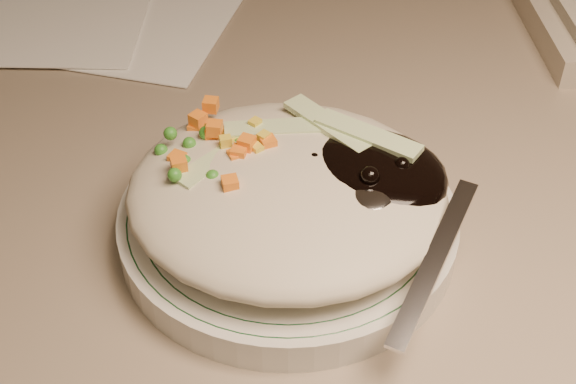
# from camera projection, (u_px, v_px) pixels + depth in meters

# --- Properties ---
(desk) EXTENTS (1.40, 0.70, 0.74)m
(desk) POSITION_uv_depth(u_px,v_px,m) (419.00, 267.00, 0.76)
(desk) COLOR gray
(desk) RESTS_ON ground
(plate) EXTENTS (0.21, 0.21, 0.02)m
(plate) POSITION_uv_depth(u_px,v_px,m) (288.00, 223.00, 0.50)
(plate) COLOR silver
(plate) RESTS_ON desk
(plate_rim) EXTENTS (0.20, 0.20, 0.00)m
(plate_rim) POSITION_uv_depth(u_px,v_px,m) (288.00, 211.00, 0.49)
(plate_rim) COLOR #144723
(plate_rim) RESTS_ON plate
(meal) EXTENTS (0.21, 0.19, 0.05)m
(meal) POSITION_uv_depth(u_px,v_px,m) (295.00, 186.00, 0.48)
(meal) COLOR beige
(meal) RESTS_ON plate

